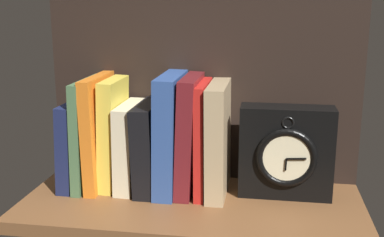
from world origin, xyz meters
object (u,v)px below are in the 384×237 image
Objects in this scene: book_orange_pandolfini at (99,132)px; book_navy_bierce at (76,143)px; book_maroon_dawkins at (189,135)px; book_green_romantic at (88,133)px; book_tan_shortstories at (218,139)px; book_red_requiem at (203,138)px; book_yellow_seinlanguage at (113,133)px; framed_clock at (286,152)px; book_black_skeptic at (150,146)px; book_blue_modern at (170,133)px; book_cream_twain at (130,146)px.

book_navy_bierce is at bearing -180.00° from book_orange_pandolfini.
book_maroon_dawkins is at bearing -0.00° from book_orange_pandolfini.
book_orange_pandolfini is at bearing 0.00° from book_navy_bierce.
book_orange_pandolfini reaches higher than book_green_romantic.
book_navy_bierce is 30.13cm from book_tan_shortstories.
book_green_romantic is 1.00× the size of book_red_requiem.
book_maroon_dawkins is 2.87cm from book_red_requiem.
book_green_romantic is at bearing 180.00° from book_yellow_seinlanguage.
book_yellow_seinlanguage is 1.25× the size of framed_clock.
book_orange_pandolfini is 11.04cm from book_black_skeptic.
book_blue_modern is (17.57, 0.00, 0.68)cm from book_green_romantic.
book_red_requiem reaches higher than book_tan_shortstories.
book_yellow_seinlanguage reaches higher than book_cream_twain.
book_navy_bierce reaches higher than book_cream_twain.
book_orange_pandolfini is 0.97× the size of book_blue_modern.
book_maroon_dawkins is (16.01, 0.00, 0.46)cm from book_yellow_seinlanguage.
book_black_skeptic is at bearing 180.00° from book_tan_shortstories.
book_yellow_seinlanguage is 1.28× the size of book_cream_twain.
book_tan_shortstories is at bearing 0.00° from book_yellow_seinlanguage.
book_tan_shortstories is at bearing 0.00° from book_navy_bierce.
book_blue_modern reaches higher than book_orange_pandolfini.
book_cream_twain is at bearing 0.00° from book_green_romantic.
book_cream_twain is 0.74× the size of book_blue_modern.
book_cream_twain is at bearing 180.00° from book_black_skeptic.
book_navy_bierce is 5.84cm from book_orange_pandolfini.
book_maroon_dawkins reaches higher than book_cream_twain.
book_orange_pandolfini is 1.30× the size of book_black_skeptic.
book_navy_bierce is 24.36cm from book_maroon_dawkins.
book_yellow_seinlanguage is (8.18, 0.00, 2.42)cm from book_navy_bierce.
book_green_romantic is 40.82cm from framed_clock.
book_maroon_dawkins is 1.30× the size of framed_clock.
book_orange_pandolfini is 1.02× the size of book_yellow_seinlanguage.
framed_clock is at bearing -0.22° from book_navy_bierce.
book_green_romantic and book_red_requiem have the same top height.
book_maroon_dawkins reaches higher than book_tan_shortstories.
book_yellow_seinlanguage is 4.38cm from book_cream_twain.
book_orange_pandolfini is at bearing 180.00° from book_black_skeptic.
book_red_requiem reaches higher than book_black_skeptic.
book_orange_pandolfini reaches higher than book_cream_twain.
book_yellow_seinlanguage is 1.27× the size of book_black_skeptic.
book_blue_modern is at bearing 0.00° from book_cream_twain.
book_tan_shortstories is 13.58cm from framed_clock.
book_blue_modern is (15.09, -0.00, 0.31)cm from book_orange_pandolfini.
book_maroon_dawkins is (8.28, 0.00, 2.84)cm from book_black_skeptic.
book_orange_pandolfini is 38.37cm from framed_clock.
framed_clock is at bearing -0.25° from book_orange_pandolfini.
book_maroon_dawkins is at bearing 0.00° from book_yellow_seinlanguage.
book_black_skeptic is at bearing -180.00° from book_red_requiem.
book_green_romantic is at bearing 179.77° from framed_clock.
book_blue_modern reaches higher than book_maroon_dawkins.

